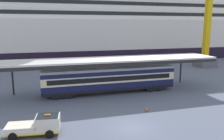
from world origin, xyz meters
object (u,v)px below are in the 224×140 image
at_px(traffic_cone_near, 147,109).
at_px(traffic_cone_mid, 55,113).
at_px(service_truck, 38,125).
at_px(dockside_crane, 210,6).
at_px(train_carriage, 110,79).
at_px(cruise_ship, 89,17).

bearing_deg(traffic_cone_near, traffic_cone_mid, 171.77).
height_order(service_truck, traffic_cone_mid, service_truck).
height_order(traffic_cone_mid, dockside_crane, dockside_crane).
height_order(service_truck, dockside_crane, dockside_crane).
height_order(train_carriage, service_truck, train_carriage).
distance_m(service_truck, dockside_crane, 51.98).
xyz_separation_m(cruise_ship, train_carriage, (-4.85, -44.18, -11.05)).
xyz_separation_m(service_truck, traffic_cone_mid, (1.79, 4.47, -0.64)).
distance_m(traffic_cone_near, dockside_crane, 40.92).
bearing_deg(train_carriage, dockside_crane, 28.29).
relative_size(train_carriage, traffic_cone_mid, 29.85).
distance_m(traffic_cone_mid, dockside_crane, 48.43).
height_order(traffic_cone_near, traffic_cone_mid, traffic_cone_mid).
height_order(train_carriage, traffic_cone_near, train_carriage).
height_order(traffic_cone_near, dockside_crane, dockside_crane).
height_order(train_carriage, traffic_cone_mid, train_carriage).
xyz_separation_m(cruise_ship, traffic_cone_near, (-2.52, -53.01, -13.02)).
bearing_deg(cruise_ship, train_carriage, -96.26).
bearing_deg(dockside_crane, traffic_cone_near, -138.20).
bearing_deg(traffic_cone_mid, dockside_crane, 31.06).
relative_size(service_truck, traffic_cone_near, 8.13).
bearing_deg(traffic_cone_near, service_truck, -167.44).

